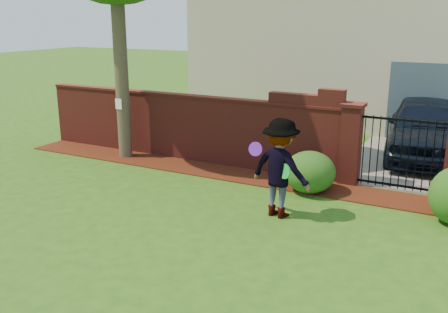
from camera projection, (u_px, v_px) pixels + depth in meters
The scene contains 13 objects.
ground at pixel (165, 226), 9.29m from camera, with size 80.00×80.00×0.01m, color #2C5715.
mulch_bed at pixel (209, 170), 12.55m from camera, with size 11.10×1.08×0.03m, color #3A150A.
brick_wall at pixel (186, 125), 13.34m from camera, with size 8.70×0.31×2.16m.
pillar_left at pixel (351, 143), 11.36m from camera, with size 0.50×0.50×1.88m.
iron_gate at pixel (401, 154), 10.90m from camera, with size 1.78×0.03×1.60m.
driveway at pixel (420, 149), 14.54m from camera, with size 3.20×8.00×0.01m, color slate.
house at pixel (371, 32), 18.20m from camera, with size 12.40×6.40×6.30m.
car at pixel (425, 130), 13.35m from camera, with size 1.92×4.78×1.63m, color black.
paper_notice at pixel (118, 104), 13.22m from camera, with size 0.20×0.01×0.28m, color white.
shrub_left at pixel (310, 172), 10.92m from camera, with size 1.13×1.13×0.92m, color #184E17.
man at pixel (279, 169), 9.49m from camera, with size 1.24×0.72×1.93m, color gray.
frisbee_purple at pixel (255, 149), 9.48m from camera, with size 0.27×0.27×0.03m, color #7021D4.
frisbee_green at pixel (285, 171), 9.27m from camera, with size 0.29×0.29×0.03m, color green.
Camera 1 is at (4.95, -7.10, 3.77)m, focal length 40.13 mm.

